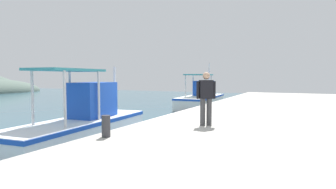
% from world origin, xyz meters
% --- Properties ---
extents(quay_pier, '(36.00, 10.00, 0.80)m').
position_xyz_m(quay_pier, '(0.00, -5.00, 0.40)').
color(quay_pier, '#BCB7AD').
rests_on(quay_pier, ground).
extents(fishing_boat_second, '(6.19, 2.23, 2.69)m').
position_xyz_m(fishing_boat_second, '(-2.43, 1.98, 0.68)').
color(fishing_boat_second, white).
rests_on(fishing_boat_second, ground).
extents(fishing_boat_third, '(6.41, 2.37, 3.39)m').
position_xyz_m(fishing_boat_third, '(10.26, 2.07, 0.67)').
color(fishing_boat_third, white).
rests_on(fishing_boat_third, ground).
extents(fisherman_standing, '(0.41, 0.52, 1.62)m').
position_xyz_m(fisherman_standing, '(-1.54, -2.14, 1.69)').
color(fisherman_standing, '#3F3F42').
rests_on(fisherman_standing, quay_pier).
extents(mooring_bollard_second, '(0.21, 0.21, 0.54)m').
position_xyz_m(mooring_bollard_second, '(-4.22, -0.45, 1.07)').
color(mooring_bollard_second, '#333338').
rests_on(mooring_bollard_second, quay_pier).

